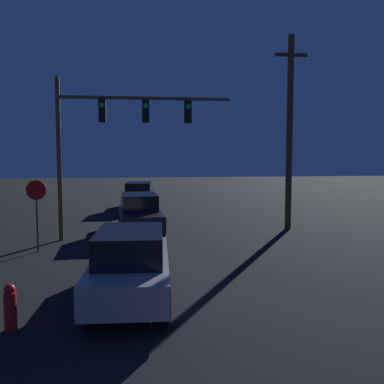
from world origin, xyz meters
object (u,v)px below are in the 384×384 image
object	(u,v)px
car_near	(131,264)
traffic_signal_mast	(111,128)
utility_pole	(290,131)
fire_hydrant	(10,308)
car_far	(139,195)
stop_sign	(37,202)
car_mid	(140,213)

from	to	relation	value
car_near	traffic_signal_mast	size ratio (longest dim) A/B	0.71
utility_pole	fire_hydrant	size ratio (longest dim) A/B	9.31
car_far	utility_pole	xyz separation A→B (m)	(6.69, -8.23, 3.62)
car_far	traffic_signal_mast	world-z (taller)	traffic_signal_mast
car_near	traffic_signal_mast	distance (m)	8.24
car_far	utility_pole	distance (m)	11.21
stop_sign	car_mid	bearing A→B (deg)	42.28
car_mid	fire_hydrant	size ratio (longest dim) A/B	5.22
car_near	car_mid	world-z (taller)	same
traffic_signal_mast	fire_hydrant	size ratio (longest dim) A/B	7.40
car_near	traffic_signal_mast	xyz separation A→B (m)	(-0.79, 7.37, 3.61)
car_far	utility_pole	world-z (taller)	utility_pole
stop_sign	car_far	bearing A→B (deg)	72.38
car_far	traffic_signal_mast	distance (m)	10.21
stop_sign	utility_pole	size ratio (longest dim) A/B	0.29
fire_hydrant	car_far	bearing A→B (deg)	81.82
car_mid	stop_sign	size ratio (longest dim) A/B	1.93
car_near	utility_pole	world-z (taller)	utility_pole
utility_pole	car_far	bearing A→B (deg)	129.10
utility_pole	fire_hydrant	bearing A→B (deg)	-132.58
stop_sign	utility_pole	xyz separation A→B (m)	(10.32, 3.21, 2.72)
car_far	fire_hydrant	bearing A→B (deg)	-94.08
car_near	utility_pole	xyz separation A→B (m)	(7.03, 8.62, 3.62)
car_far	car_mid	bearing A→B (deg)	-86.16
car_near	stop_sign	distance (m)	6.40
car_far	stop_sign	distance (m)	12.04
stop_sign	utility_pole	bearing A→B (deg)	17.28
car_mid	car_far	size ratio (longest dim) A/B	1.00
car_far	car_near	bearing A→B (deg)	-87.05
car_near	stop_sign	bearing A→B (deg)	124.52
traffic_signal_mast	utility_pole	size ratio (longest dim) A/B	0.79
car_mid	stop_sign	world-z (taller)	stop_sign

